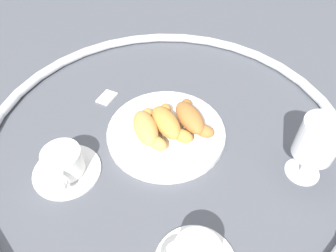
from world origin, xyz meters
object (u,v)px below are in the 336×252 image
croissant_extra (191,118)px  sugar_packet (107,97)px  pastry_plate (168,132)px  croissant_small (169,123)px  coffee_cup_near (64,164)px  croissant_large (147,128)px  juice_glass_left (317,142)px

croissant_extra → sugar_packet: croissant_extra is taller
pastry_plate → sugar_packet: 0.20m
croissant_small → coffee_cup_near: croissant_small is taller
croissant_large → croissant_extra: same height
croissant_small → croissant_extra: size_ratio=0.98×
croissant_large → croissant_extra: (-0.03, 0.10, 0.00)m
coffee_cup_near → croissant_small: bearing=112.7°
croissant_large → croissant_small: (-0.01, 0.05, 0.00)m
croissant_small → coffee_cup_near: bearing=-67.3°
croissant_large → sugar_packet: size_ratio=2.65×
croissant_small → juice_glass_left: (0.12, 0.26, 0.05)m
croissant_large → coffee_cup_near: (0.08, -0.16, -0.01)m
croissant_small → sugar_packet: bearing=-131.9°
croissant_small → coffee_cup_near: 0.23m
croissant_extra → sugar_packet: (-0.12, -0.20, -0.04)m
juice_glass_left → coffee_cup_near: bearing=-93.6°
croissant_small → coffee_cup_near: (0.09, -0.21, -0.01)m
coffee_cup_near → juice_glass_left: (0.03, 0.47, 0.07)m
pastry_plate → sugar_packet: size_ratio=5.24×
croissant_large → coffee_cup_near: size_ratio=0.98×
pastry_plate → coffee_cup_near: size_ratio=1.93×
coffee_cup_near → juice_glass_left: bearing=86.4°
pastry_plate → juice_glass_left: 0.30m
croissant_extra → juice_glass_left: juice_glass_left is taller
croissant_small → croissant_extra: bearing=104.4°
croissant_small → juice_glass_left: size_ratio=0.90×
pastry_plate → croissant_extra: bearing=105.0°
pastry_plate → croissant_large: 0.05m
croissant_large → croissant_small: size_ratio=1.06×
sugar_packet → croissant_large: bearing=63.6°
croissant_large → coffee_cup_near: 0.18m
croissant_large → coffee_cup_near: bearing=-65.3°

